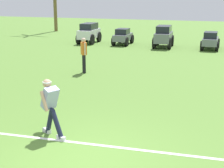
% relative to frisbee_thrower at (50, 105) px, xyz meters
% --- Properties ---
extents(ground_plane, '(80.00, 80.00, 0.00)m').
position_rel_frisbee_thrower_xyz_m(ground_plane, '(1.28, -0.95, -0.80)').
color(ground_plane, '#547D30').
extents(field_line_paint, '(23.48, 1.40, 0.01)m').
position_rel_frisbee_thrower_xyz_m(field_line_paint, '(1.28, -0.19, -0.79)').
color(field_line_paint, white).
rests_on(field_line_paint, ground_plane).
extents(frisbee_thrower, '(0.93, 0.76, 1.42)m').
position_rel_frisbee_thrower_xyz_m(frisbee_thrower, '(0.00, 0.00, 0.00)').
color(frisbee_thrower, '#191E38').
rests_on(frisbee_thrower, ground_plane).
extents(frisbee_in_flight, '(0.33, 0.33, 0.08)m').
position_rel_frisbee_thrower_xyz_m(frisbee_in_flight, '(-0.31, 0.39, -0.03)').
color(frisbee_in_flight, white).
extents(teammate_near_sideline, '(0.37, 0.43, 1.56)m').
position_rel_frisbee_thrower_xyz_m(teammate_near_sideline, '(-1.96, 6.70, 0.14)').
color(teammate_near_sideline, black).
rests_on(teammate_near_sideline, ground_plane).
extents(parked_car_slot_a, '(1.25, 2.39, 1.40)m').
position_rel_frisbee_thrower_xyz_m(parked_car_slot_a, '(-5.36, 15.64, -0.06)').
color(parked_car_slot_a, silver).
rests_on(parked_car_slot_a, ground_plane).
extents(parked_car_slot_b, '(1.14, 2.22, 1.10)m').
position_rel_frisbee_thrower_xyz_m(parked_car_slot_b, '(-2.86, 15.69, -0.23)').
color(parked_car_slot_b, slate).
rests_on(parked_car_slot_b, ground_plane).
extents(parked_car_slot_c, '(1.28, 2.40, 1.40)m').
position_rel_frisbee_thrower_xyz_m(parked_car_slot_c, '(0.03, 15.34, -0.06)').
color(parked_car_slot_c, slate).
rests_on(parked_car_slot_c, ground_plane).
extents(parked_car_slot_d, '(1.10, 2.21, 1.10)m').
position_rel_frisbee_thrower_xyz_m(parked_car_slot_d, '(3.00, 15.44, -0.23)').
color(parked_car_slot_d, slate).
rests_on(parked_car_slot_d, ground_plane).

